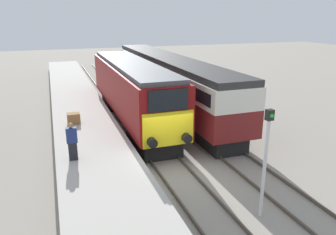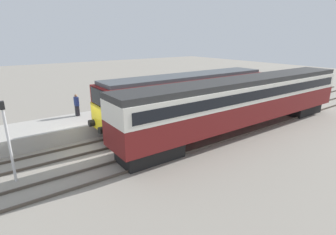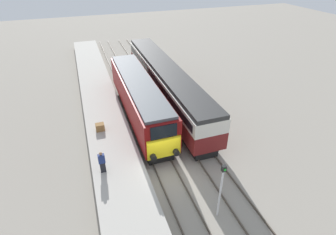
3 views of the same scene
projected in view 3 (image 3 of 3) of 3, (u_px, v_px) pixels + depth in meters
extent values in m
plane|color=gray|center=(168.00, 175.00, 18.67)|extent=(120.00, 120.00, 0.00)
cube|color=#B7B2A8|center=(105.00, 120.00, 23.89)|extent=(3.50, 50.00, 0.99)
cube|color=#4C4238|center=(141.00, 137.00, 22.43)|extent=(0.07, 60.00, 0.14)
cube|color=#4C4238|center=(157.00, 134.00, 22.83)|extent=(0.07, 60.00, 0.14)
cube|color=#4C4238|center=(178.00, 130.00, 23.37)|extent=(0.07, 60.00, 0.14)
cube|color=#4C4238|center=(193.00, 127.00, 23.77)|extent=(0.07, 60.00, 0.14)
cube|color=black|center=(154.00, 142.00, 21.13)|extent=(2.03, 4.00, 1.00)
cube|color=black|center=(130.00, 93.00, 28.56)|extent=(2.03, 4.00, 1.00)
cube|color=maroon|center=(139.00, 96.00, 23.85)|extent=(2.70, 14.29, 2.76)
cube|color=yellow|center=(164.00, 148.00, 18.39)|extent=(2.48, 0.10, 1.65)
cube|color=black|center=(164.00, 132.00, 17.65)|extent=(1.89, 0.10, 0.99)
cube|color=#4C5156|center=(138.00, 81.00, 23.05)|extent=(2.38, 13.72, 0.24)
cylinder|color=black|center=(153.00, 157.00, 18.24)|extent=(0.44, 0.35, 0.44)
cylinder|color=black|center=(176.00, 152.00, 18.71)|extent=(0.44, 0.35, 0.44)
cube|color=black|center=(198.00, 141.00, 21.32)|extent=(1.89, 3.60, 0.95)
cube|color=black|center=(146.00, 70.00, 34.27)|extent=(1.89, 3.60, 0.95)
cube|color=maroon|center=(166.00, 87.00, 27.15)|extent=(2.70, 20.59, 1.47)
cube|color=silver|center=(166.00, 75.00, 26.45)|extent=(2.71, 20.59, 1.16)
cube|color=black|center=(166.00, 75.00, 26.45)|extent=(2.75, 19.76, 0.64)
cube|color=#2D2D2D|center=(166.00, 68.00, 26.05)|extent=(2.48, 20.59, 0.36)
cube|color=black|center=(103.00, 167.00, 17.39)|extent=(0.36, 0.24, 0.78)
cube|color=navy|center=(101.00, 159.00, 17.01)|extent=(0.44, 0.26, 0.65)
sphere|color=#9E704C|center=(101.00, 154.00, 16.78)|extent=(0.21, 0.21, 0.21)
cylinder|color=silver|center=(220.00, 194.00, 14.88)|extent=(0.12, 0.12, 3.60)
cube|color=black|center=(224.00, 168.00, 13.83)|extent=(0.24, 0.20, 0.36)
sphere|color=green|center=(225.00, 170.00, 13.74)|extent=(0.14, 0.14, 0.14)
cube|color=olive|center=(100.00, 127.00, 21.55)|extent=(0.70, 0.56, 0.60)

